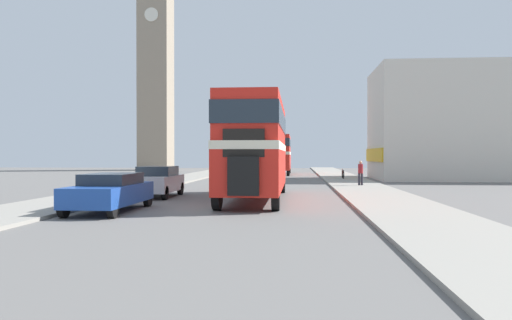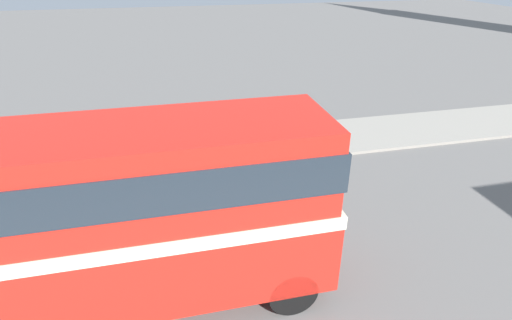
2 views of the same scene
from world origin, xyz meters
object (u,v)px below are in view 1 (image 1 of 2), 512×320
(pedestrian_walking, at_px, (361,171))
(church_tower, at_px, (156,33))
(double_decker_bus, at_px, (256,142))
(bicycle_on_pavement, at_px, (343,174))
(bus_distant, at_px, (279,151))
(car_parked_mid, at_px, (157,181))
(car_parked_near, at_px, (110,191))

(pedestrian_walking, distance_m, church_tower, 45.14)
(double_decker_bus, bearing_deg, bicycle_on_pavement, 73.18)
(double_decker_bus, height_order, bus_distant, double_decker_bus)
(double_decker_bus, relative_size, car_parked_mid, 2.76)
(pedestrian_walking, height_order, bicycle_on_pavement, pedestrian_walking)
(double_decker_bus, distance_m, pedestrian_walking, 11.33)
(church_tower, bearing_deg, bus_distant, -38.91)
(double_decker_bus, bearing_deg, car_parked_near, -133.64)
(bus_distant, distance_m, car_parked_near, 35.60)
(double_decker_bus, xyz_separation_m, bicycle_on_pavement, (5.59, 18.49, -2.13))
(double_decker_bus, relative_size, car_parked_near, 2.34)
(double_decker_bus, distance_m, car_parked_near, 7.25)
(car_parked_near, distance_m, pedestrian_walking, 18.11)
(bus_distant, bearing_deg, car_parked_mid, -99.42)
(car_parked_mid, distance_m, church_tower, 48.14)
(double_decker_bus, bearing_deg, pedestrian_walking, 58.44)
(double_decker_bus, xyz_separation_m, car_parked_near, (-4.83, -5.06, -1.89))
(car_parked_mid, relative_size, church_tower, 0.11)
(car_parked_near, relative_size, pedestrian_walking, 2.99)
(pedestrian_walking, bearing_deg, car_parked_mid, -141.85)
(car_parked_mid, distance_m, pedestrian_walking, 13.66)
(double_decker_bus, xyz_separation_m, church_tower, (-17.25, 44.06, 16.06))
(double_decker_bus, distance_m, bicycle_on_pavement, 19.44)
(pedestrian_walking, bearing_deg, church_tower, 123.82)
(double_decker_bus, xyz_separation_m, pedestrian_walking, (5.87, 9.55, -1.62))
(bus_distant, distance_m, pedestrian_walking, 21.50)
(car_parked_mid, height_order, pedestrian_walking, pedestrian_walking)
(double_decker_bus, distance_m, car_parked_mid, 5.33)
(bus_distant, bearing_deg, church_tower, 141.09)
(double_decker_bus, xyz_separation_m, bus_distant, (-0.05, 30.18, -0.18))
(double_decker_bus, height_order, pedestrian_walking, double_decker_bus)
(double_decker_bus, height_order, car_parked_near, double_decker_bus)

